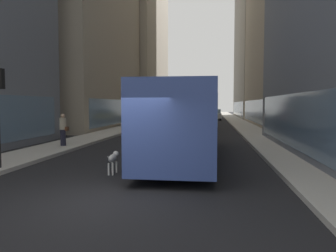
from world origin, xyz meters
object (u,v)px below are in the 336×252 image
(car_yellow_taxi, at_px, (186,115))
(box_truck, at_px, (199,112))
(transit_bus, at_px, (186,117))
(car_grey_wagon, at_px, (156,121))
(pedestrian_with_handbag, at_px, (63,129))
(dalmatian_dog, at_px, (113,158))
(car_white_van, at_px, (215,114))
(car_black_suv, at_px, (202,117))

(car_yellow_taxi, bearing_deg, box_truck, -80.93)
(transit_bus, bearing_deg, car_grey_wagon, 104.31)
(car_yellow_taxi, bearing_deg, pedestrian_with_handbag, -98.26)
(car_yellow_taxi, relative_size, dalmatian_dog, 4.93)
(box_truck, bearing_deg, car_white_van, 85.17)
(transit_bus, height_order, car_yellow_taxi, transit_bus)
(car_white_van, bearing_deg, box_truck, -94.83)
(car_grey_wagon, distance_m, box_truck, 4.11)
(box_truck, bearing_deg, dalmatian_dog, -96.17)
(car_black_suv, relative_size, pedestrian_with_handbag, 2.73)
(car_yellow_taxi, height_order, car_black_suv, same)
(box_truck, xyz_separation_m, pedestrian_with_handbag, (-6.63, -14.09, -0.65))
(pedestrian_with_handbag, bearing_deg, box_truck, 64.80)
(car_black_suv, xyz_separation_m, dalmatian_dog, (-2.14, -27.37, -0.31))
(box_truck, bearing_deg, car_yellow_taxi, 99.07)
(car_yellow_taxi, xyz_separation_m, car_grey_wagon, (-1.60, -15.40, -0.01))
(transit_bus, xyz_separation_m, car_yellow_taxi, (-2.40, 31.08, -0.95))
(car_grey_wagon, bearing_deg, transit_bus, -75.69)
(car_black_suv, bearing_deg, pedestrian_with_handbag, -107.02)
(transit_bus, height_order, car_white_van, transit_bus)
(car_yellow_taxi, height_order, dalmatian_dog, car_yellow_taxi)
(car_black_suv, xyz_separation_m, box_truck, (0.00, -7.57, 0.84))
(car_white_van, distance_m, box_truck, 19.02)
(dalmatian_dog, bearing_deg, box_truck, 83.83)
(transit_bus, height_order, car_black_suv, transit_bus)
(car_yellow_taxi, xyz_separation_m, pedestrian_with_handbag, (-4.23, -29.12, 0.19))
(car_yellow_taxi, xyz_separation_m, box_truck, (2.40, -15.04, 0.84))
(car_black_suv, xyz_separation_m, pedestrian_with_handbag, (-6.63, -21.66, 0.19))
(car_yellow_taxi, height_order, pedestrian_with_handbag, pedestrian_with_handbag)
(box_truck, bearing_deg, car_grey_wagon, -174.74)
(car_white_van, height_order, dalmatian_dog, car_white_van)
(car_yellow_taxi, relative_size, car_white_van, 1.02)
(car_white_van, relative_size, car_grey_wagon, 1.18)
(car_white_van, xyz_separation_m, pedestrian_with_handbag, (-8.23, -33.02, 0.19))
(transit_bus, relative_size, box_truck, 1.54)
(car_yellow_taxi, bearing_deg, car_white_van, 44.26)
(car_white_van, distance_m, pedestrian_with_handbag, 34.03)
(car_yellow_taxi, bearing_deg, transit_bus, -85.58)
(dalmatian_dog, height_order, pedestrian_with_handbag, pedestrian_with_handbag)
(car_grey_wagon, bearing_deg, box_truck, 5.26)
(car_grey_wagon, bearing_deg, pedestrian_with_handbag, -100.85)
(box_truck, relative_size, pedestrian_with_handbag, 4.44)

